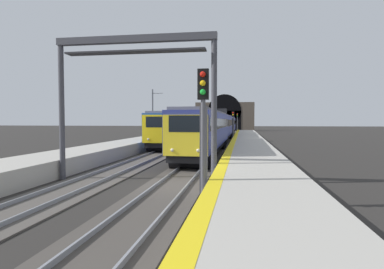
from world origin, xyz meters
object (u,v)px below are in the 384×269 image
train_main_approaching (221,126)px  catenary_mast_near (153,115)px  train_adjacent_platform (194,126)px  railway_signal_far (237,121)px  railway_signal_near (203,124)px  railway_signal_mid (233,124)px  overhead_signal_gantry (135,73)px

train_main_approaching → catenary_mast_near: size_ratio=7.45×
train_adjacent_platform → railway_signal_far: bearing=171.7°
railway_signal_near → railway_signal_far: railway_signal_far is taller
railway_signal_near → railway_signal_mid: size_ratio=1.11×
train_main_approaching → train_adjacent_platform: 4.61m
railway_signal_far → overhead_signal_gantry: 70.71m
railway_signal_near → railway_signal_far: size_ratio=0.96×
train_main_approaching → railway_signal_near: size_ratio=11.95×
overhead_signal_gantry → railway_signal_near: bearing=-137.9°
train_main_approaching → overhead_signal_gantry: bearing=-3.2°
railway_signal_mid → train_adjacent_platform: bearing=-112.0°
overhead_signal_gantry → railway_signal_mid: bearing=-7.3°
train_main_approaching → catenary_mast_near: (-0.15, 10.29, 1.72)m
catenary_mast_near → railway_signal_near: bearing=-161.5°
railway_signal_mid → railway_signal_far: railway_signal_far is taller
railway_signal_near → catenary_mast_near: catenary_mast_near is taller
railway_signal_near → railway_signal_mid: 35.45m
railway_signal_mid → catenary_mast_near: 12.21m
train_adjacent_platform → overhead_signal_gantry: overhead_signal_gantry is taller
train_adjacent_platform → railway_signal_mid: 6.62m
railway_signal_near → overhead_signal_gantry: 6.43m
train_adjacent_platform → overhead_signal_gantry: size_ratio=5.11×
overhead_signal_gantry → catenary_mast_near: catenary_mast_near is taller
railway_signal_mid → railway_signal_far: 39.53m
railway_signal_mid → catenary_mast_near: catenary_mast_near is taller
train_main_approaching → railway_signal_far: (38.69, -1.82, 0.80)m
catenary_mast_near → train_main_approaching: bearing=-89.2°
railway_signal_mid → overhead_signal_gantry: bearing=-7.3°
train_adjacent_platform → railway_signal_mid: size_ratio=9.60×
railway_signal_far → catenary_mast_near: 40.70m
train_main_approaching → railway_signal_near: railway_signal_near is taller
train_adjacent_platform → catenary_mast_near: catenary_mast_near is taller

